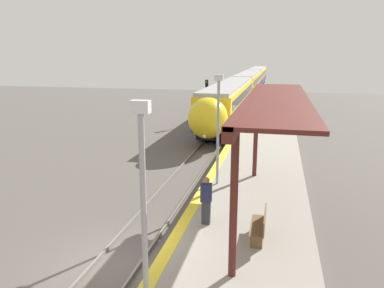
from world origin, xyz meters
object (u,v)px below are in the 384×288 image
object	(u,v)px
person_waiting	(206,200)
railway_signal	(207,97)
platform_bench	(261,225)
lamppost_near	(143,202)
train	(248,84)
lamppost_mid	(218,122)

from	to	relation	value
person_waiting	railway_signal	size ratio (longest dim) A/B	0.39
platform_bench	person_waiting	xyz separation A→B (m)	(-1.84, 0.69, 0.38)
railway_signal	lamppost_near	bearing A→B (deg)	-81.49
platform_bench	person_waiting	size ratio (longest dim) A/B	0.96
lamppost_near	platform_bench	bearing A→B (deg)	63.87
train	lamppost_mid	bearing A→B (deg)	-86.95
train	person_waiting	distance (m)	46.79
platform_bench	lamppost_near	bearing A→B (deg)	-116.13
railway_signal	train	bearing A→B (deg)	84.65
person_waiting	railway_signal	xyz separation A→B (m)	(-4.67, 24.24, 0.74)
lamppost_mid	platform_bench	bearing A→B (deg)	-65.89
person_waiting	lamppost_near	bearing A→B (deg)	-93.28
railway_signal	lamppost_mid	size ratio (longest dim) A/B	0.89
person_waiting	lamppost_mid	size ratio (longest dim) A/B	0.35
lamppost_mid	person_waiting	bearing A→B (deg)	-85.95
train	person_waiting	size ratio (longest dim) A/B	41.80
train	person_waiting	world-z (taller)	train
train	railway_signal	world-z (taller)	railway_signal
train	lamppost_mid	distance (m)	42.73
railway_signal	lamppost_near	distance (m)	29.63
railway_signal	lamppost_mid	xyz separation A→B (m)	(4.38, -20.16, 1.16)
platform_bench	railway_signal	bearing A→B (deg)	104.64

